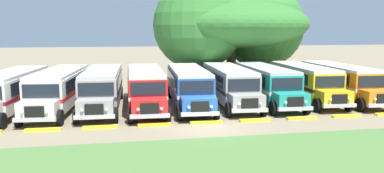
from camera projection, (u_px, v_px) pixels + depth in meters
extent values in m
plane|color=#84755B|center=(209.00, 127.00, 22.10)|extent=(220.00, 220.00, 0.00)
cube|color=silver|center=(13.00, 89.00, 26.31)|extent=(3.28, 9.38, 2.10)
cube|color=maroon|center=(13.00, 92.00, 26.34)|extent=(3.32, 9.40, 0.24)
cube|color=black|center=(32.00, 82.00, 26.65)|extent=(0.73, 7.97, 0.80)
cube|color=beige|center=(12.00, 73.00, 26.14)|extent=(3.20, 9.27, 0.22)
cube|color=maroon|center=(34.00, 82.00, 30.88)|extent=(0.90, 0.14, 1.30)
cylinder|color=black|center=(2.00, 121.00, 21.47)|extent=(0.37, 1.02, 1.00)
cylinder|color=black|center=(44.00, 96.00, 29.54)|extent=(0.37, 1.02, 1.00)
cylinder|color=black|center=(13.00, 97.00, 29.31)|extent=(0.37, 1.02, 1.00)
cube|color=silver|center=(61.00, 88.00, 27.17)|extent=(3.28, 9.38, 2.10)
cube|color=red|center=(61.00, 90.00, 27.20)|extent=(3.31, 9.40, 0.24)
cube|color=black|center=(79.00, 80.00, 27.51)|extent=(0.72, 7.97, 0.80)
cube|color=black|center=(44.00, 81.00, 27.27)|extent=(0.72, 7.97, 0.80)
cube|color=silver|center=(60.00, 72.00, 26.99)|extent=(3.19, 9.27, 0.22)
cube|color=silver|center=(38.00, 110.00, 22.03)|extent=(2.31, 1.58, 1.05)
cube|color=black|center=(34.00, 112.00, 21.30)|extent=(1.10, 0.19, 0.70)
cube|color=#B7B7BC|center=(35.00, 120.00, 21.33)|extent=(2.41, 0.40, 0.24)
cube|color=black|center=(41.00, 91.00, 22.54)|extent=(2.20, 0.25, 0.84)
cube|color=red|center=(74.00, 81.00, 31.73)|extent=(0.90, 0.14, 1.30)
sphere|color=#EAE5C6|center=(47.00, 112.00, 21.32)|extent=(0.20, 0.20, 0.20)
sphere|color=#EAE5C6|center=(21.00, 113.00, 21.19)|extent=(0.20, 0.20, 0.20)
cylinder|color=black|center=(60.00, 118.00, 22.32)|extent=(0.36, 1.02, 1.00)
cylinder|color=black|center=(19.00, 119.00, 22.10)|extent=(0.36, 1.02, 1.00)
cylinder|color=black|center=(86.00, 94.00, 30.39)|extent=(0.36, 1.02, 1.00)
cylinder|color=black|center=(55.00, 95.00, 30.17)|extent=(0.36, 1.02, 1.00)
cube|color=#9E9993|center=(103.00, 86.00, 27.79)|extent=(2.80, 9.28, 2.10)
cube|color=#282828|center=(103.00, 88.00, 27.82)|extent=(2.83, 9.30, 0.24)
cube|color=black|center=(120.00, 79.00, 28.19)|extent=(0.31, 8.00, 0.80)
cube|color=black|center=(86.00, 79.00, 27.82)|extent=(0.31, 8.00, 0.80)
cube|color=#B2B2B7|center=(102.00, 71.00, 27.62)|extent=(2.72, 9.18, 0.22)
cube|color=#9E9993|center=(96.00, 108.00, 22.69)|extent=(2.25, 1.47, 1.05)
cube|color=black|center=(94.00, 110.00, 21.96)|extent=(1.10, 0.14, 0.70)
cube|color=#B7B7BC|center=(94.00, 117.00, 21.99)|extent=(2.41, 0.28, 0.24)
cube|color=black|center=(96.00, 89.00, 23.19)|extent=(2.20, 0.13, 0.84)
cube|color=#282828|center=(108.00, 80.00, 32.32)|extent=(0.90, 0.09, 1.30)
sphere|color=#EAE5C6|center=(106.00, 110.00, 22.01)|extent=(0.20, 0.20, 0.20)
sphere|color=#EAE5C6|center=(82.00, 110.00, 21.81)|extent=(0.20, 0.20, 0.20)
cylinder|color=black|center=(116.00, 115.00, 23.04)|extent=(0.31, 1.01, 1.00)
cylinder|color=black|center=(76.00, 116.00, 22.69)|extent=(0.31, 1.01, 1.00)
cylinder|color=black|center=(121.00, 93.00, 31.06)|extent=(0.31, 1.01, 1.00)
cylinder|color=black|center=(92.00, 94.00, 30.71)|extent=(0.31, 1.01, 1.00)
cube|color=red|center=(145.00, 86.00, 28.00)|extent=(2.64, 9.24, 2.10)
cube|color=white|center=(145.00, 88.00, 28.02)|extent=(2.67, 9.26, 0.24)
cube|color=black|center=(162.00, 78.00, 28.42)|extent=(0.16, 8.00, 0.80)
cube|color=black|center=(128.00, 79.00, 28.01)|extent=(0.16, 8.00, 0.80)
cube|color=beige|center=(145.00, 71.00, 27.82)|extent=(2.56, 9.14, 0.22)
cube|color=red|center=(149.00, 107.00, 22.91)|extent=(2.22, 1.43, 1.05)
cube|color=black|center=(150.00, 109.00, 22.18)|extent=(1.10, 0.12, 0.70)
cube|color=#B7B7BC|center=(150.00, 116.00, 22.21)|extent=(2.40, 0.24, 0.24)
cube|color=black|center=(148.00, 89.00, 23.41)|extent=(2.20, 0.09, 0.84)
cube|color=white|center=(143.00, 79.00, 32.52)|extent=(0.90, 0.07, 1.30)
sphere|color=#EAE5C6|center=(162.00, 109.00, 22.25)|extent=(0.20, 0.20, 0.20)
sphere|color=#EAE5C6|center=(138.00, 110.00, 22.02)|extent=(0.20, 0.20, 0.20)
cylinder|color=black|center=(168.00, 114.00, 23.28)|extent=(0.30, 1.00, 1.00)
cylinder|color=black|center=(130.00, 116.00, 22.89)|extent=(0.30, 1.00, 1.00)
cylinder|color=black|center=(158.00, 93.00, 31.28)|extent=(0.30, 1.00, 1.00)
cylinder|color=black|center=(130.00, 93.00, 30.88)|extent=(0.30, 1.00, 1.00)
cube|color=#23519E|center=(188.00, 85.00, 28.59)|extent=(2.93, 9.31, 2.10)
cube|color=silver|center=(188.00, 87.00, 28.62)|extent=(2.96, 9.33, 0.24)
cube|color=black|center=(204.00, 78.00, 28.98)|extent=(0.41, 7.99, 0.80)
cube|color=black|center=(171.00, 78.00, 28.64)|extent=(0.41, 7.99, 0.80)
cube|color=beige|center=(188.00, 70.00, 28.42)|extent=(2.84, 9.20, 0.22)
cube|color=#23519E|center=(198.00, 105.00, 23.48)|extent=(2.26, 1.50, 1.05)
cube|color=black|center=(200.00, 107.00, 22.75)|extent=(1.10, 0.15, 0.70)
cube|color=#B7B7BC|center=(200.00, 114.00, 22.78)|extent=(2.41, 0.31, 0.24)
cube|color=black|center=(197.00, 87.00, 23.98)|extent=(2.20, 0.16, 0.84)
cube|color=silver|center=(182.00, 78.00, 33.13)|extent=(0.90, 0.10, 1.30)
sphere|color=#EAE5C6|center=(211.00, 107.00, 22.80)|extent=(0.20, 0.20, 0.20)
sphere|color=#EAE5C6|center=(189.00, 107.00, 22.61)|extent=(0.20, 0.20, 0.20)
cylinder|color=black|center=(216.00, 112.00, 23.82)|extent=(0.33, 1.01, 1.00)
cylinder|color=black|center=(179.00, 113.00, 23.50)|extent=(0.33, 1.01, 1.00)
cylinder|color=black|center=(198.00, 91.00, 31.85)|extent=(0.33, 1.01, 1.00)
cylinder|color=black|center=(170.00, 92.00, 31.53)|extent=(0.33, 1.01, 1.00)
cube|color=#9E9993|center=(228.00, 83.00, 29.58)|extent=(2.89, 9.30, 2.10)
cube|color=#282828|center=(228.00, 85.00, 29.60)|extent=(2.92, 9.32, 0.24)
cube|color=black|center=(243.00, 76.00, 29.97)|extent=(0.38, 7.99, 0.80)
cube|color=black|center=(212.00, 76.00, 29.62)|extent=(0.38, 7.99, 0.80)
cube|color=beige|center=(228.00, 68.00, 29.40)|extent=(2.80, 9.19, 0.22)
cube|color=#9E9993|center=(247.00, 102.00, 24.47)|extent=(2.26, 1.49, 1.05)
cube|color=black|center=(250.00, 104.00, 23.74)|extent=(1.10, 0.15, 0.70)
cube|color=#B7B7BC|center=(250.00, 110.00, 23.77)|extent=(2.41, 0.30, 0.24)
cube|color=black|center=(244.00, 85.00, 24.97)|extent=(2.20, 0.15, 0.84)
cube|color=#282828|center=(216.00, 77.00, 34.12)|extent=(0.90, 0.10, 1.30)
sphere|color=#EAE5C6|center=(261.00, 104.00, 23.79)|extent=(0.20, 0.20, 0.20)
sphere|color=#EAE5C6|center=(239.00, 104.00, 23.59)|extent=(0.20, 0.20, 0.20)
cylinder|color=black|center=(263.00, 109.00, 24.81)|extent=(0.32, 1.01, 1.00)
cylinder|color=black|center=(228.00, 110.00, 24.48)|extent=(0.32, 1.01, 1.00)
cylinder|color=black|center=(233.00, 90.00, 32.84)|extent=(0.32, 1.01, 1.00)
cylinder|color=black|center=(207.00, 90.00, 32.51)|extent=(0.32, 1.01, 1.00)
cube|color=teal|center=(264.00, 82.00, 30.07)|extent=(2.71, 9.26, 2.10)
cube|color=white|center=(264.00, 84.00, 30.10)|extent=(2.74, 9.28, 0.24)
cube|color=black|center=(277.00, 75.00, 30.49)|extent=(0.23, 8.00, 0.80)
cube|color=black|center=(248.00, 76.00, 30.09)|extent=(0.23, 8.00, 0.80)
cube|color=#B2B2B7|center=(264.00, 68.00, 29.90)|extent=(2.63, 9.15, 0.22)
cube|color=teal|center=(291.00, 100.00, 24.98)|extent=(2.23, 1.45, 1.05)
cube|color=black|center=(296.00, 102.00, 24.25)|extent=(1.10, 0.13, 0.70)
cube|color=#B7B7BC|center=(296.00, 109.00, 24.28)|extent=(2.40, 0.26, 0.24)
cube|color=black|center=(287.00, 84.00, 25.48)|extent=(2.20, 0.11, 0.84)
cube|color=white|center=(247.00, 76.00, 34.60)|extent=(0.90, 0.08, 1.30)
sphere|color=#EAE5C6|center=(306.00, 102.00, 24.31)|extent=(0.20, 0.20, 0.20)
sphere|color=#EAE5C6|center=(286.00, 103.00, 24.09)|extent=(0.20, 0.20, 0.20)
cylinder|color=black|center=(306.00, 107.00, 25.34)|extent=(0.30, 1.01, 1.00)
cylinder|color=black|center=(273.00, 108.00, 24.97)|extent=(0.30, 1.01, 1.00)
cylinder|color=black|center=(265.00, 89.00, 33.35)|extent=(0.30, 1.01, 1.00)
cylinder|color=black|center=(239.00, 89.00, 32.97)|extent=(0.30, 1.01, 1.00)
cube|color=yellow|center=(302.00, 80.00, 31.08)|extent=(2.91, 9.30, 2.10)
cube|color=black|center=(302.00, 82.00, 31.11)|extent=(2.94, 9.32, 0.24)
cube|color=black|center=(315.00, 74.00, 31.47)|extent=(0.40, 7.99, 0.80)
cube|color=black|center=(287.00, 74.00, 31.13)|extent=(0.40, 7.99, 0.80)
cube|color=beige|center=(303.00, 67.00, 30.91)|extent=(2.82, 9.20, 0.22)
cube|color=yellow|center=(334.00, 98.00, 25.97)|extent=(2.26, 1.50, 1.05)
cube|color=black|center=(340.00, 99.00, 25.24)|extent=(1.10, 0.15, 0.70)
cube|color=#B7B7BC|center=(340.00, 106.00, 25.27)|extent=(2.41, 0.31, 0.24)
cube|color=black|center=(330.00, 82.00, 26.47)|extent=(2.20, 0.16, 0.84)
cube|color=black|center=(282.00, 75.00, 35.62)|extent=(0.90, 0.10, 1.30)
sphere|color=#EAE5C6|center=(350.00, 99.00, 25.29)|extent=(0.20, 0.20, 0.20)
sphere|color=#EAE5C6|center=(330.00, 100.00, 25.10)|extent=(0.20, 0.20, 0.20)
cylinder|color=black|center=(349.00, 104.00, 26.31)|extent=(0.32, 1.01, 1.00)
cylinder|color=black|center=(317.00, 105.00, 25.99)|extent=(0.32, 1.01, 1.00)
cylinder|color=black|center=(300.00, 87.00, 34.34)|extent=(0.32, 1.01, 1.00)
cylinder|color=black|center=(275.00, 88.00, 34.02)|extent=(0.32, 1.01, 1.00)
cube|color=orange|center=(338.00, 80.00, 31.25)|extent=(2.84, 9.29, 2.10)
cube|color=white|center=(338.00, 82.00, 31.27)|extent=(2.87, 9.31, 0.24)
cube|color=black|center=(350.00, 74.00, 31.64)|extent=(0.34, 8.00, 0.80)
cube|color=black|center=(323.00, 74.00, 31.28)|extent=(0.34, 8.00, 0.80)
cube|color=silver|center=(339.00, 66.00, 31.07)|extent=(2.76, 9.18, 0.22)
cube|color=orange|center=(377.00, 97.00, 26.14)|extent=(2.25, 1.48, 1.05)
cube|color=black|center=(384.00, 99.00, 25.41)|extent=(1.10, 0.14, 0.70)
cube|color=#B7B7BC|center=(384.00, 105.00, 25.44)|extent=(2.41, 0.29, 0.24)
cube|color=black|center=(373.00, 82.00, 26.64)|extent=(2.20, 0.14, 0.84)
cube|color=white|center=(313.00, 75.00, 35.78)|extent=(0.90, 0.09, 1.30)
sphere|color=#EAE5C6|center=(375.00, 99.00, 25.26)|extent=(0.20, 0.20, 0.20)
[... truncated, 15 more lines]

